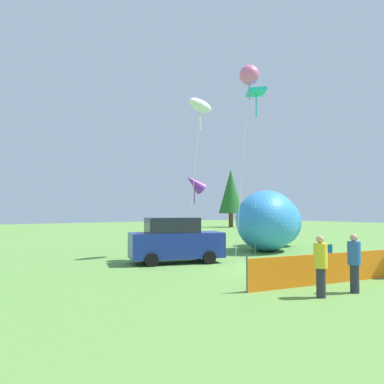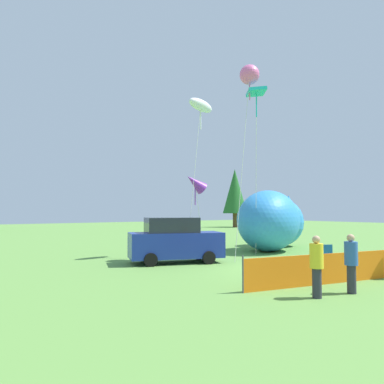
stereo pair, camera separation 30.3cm
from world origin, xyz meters
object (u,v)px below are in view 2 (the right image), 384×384
kite_purple_delta (195,183)px  parked_car (175,241)px  spectator_in_black_shirt (317,264)px  folding_chair (325,253)px  kite_white_ghost (201,106)px  inflatable_cat (272,222)px  kite_pink_octopus (249,75)px  kite_teal_diamond (256,95)px  spectator_in_grey_shirt (351,261)px

kite_purple_delta → parked_car: bearing=-137.9°
spectator_in_black_shirt → folding_chair: bearing=32.6°
kite_white_ghost → kite_purple_delta: size_ratio=1.79×
inflatable_cat → kite_pink_octopus: size_ratio=0.79×
spectator_in_black_shirt → kite_teal_diamond: size_ratio=0.20×
spectator_in_grey_shirt → kite_pink_octopus: bearing=66.8°
spectator_in_grey_shirt → kite_white_ghost: (1.67, 9.44, 7.02)m
kite_purple_delta → inflatable_cat: bearing=-20.3°
spectator_in_black_shirt → kite_purple_delta: 12.26m
kite_white_ghost → kite_purple_delta: bearing=61.3°
parked_car → spectator_in_black_shirt: parked_car is taller
parked_car → kite_white_ghost: 7.43m
folding_chair → kite_teal_diamond: kite_teal_diamond is taller
parked_car → kite_white_ghost: kite_white_ghost is taller
spectator_in_black_shirt → kite_teal_diamond: 11.13m
folding_chair → kite_purple_delta: bearing=41.4°
parked_car → kite_pink_octopus: size_ratio=0.46×
parked_car → folding_chair: size_ratio=5.02×
spectator_in_black_shirt → spectator_in_grey_shirt: 1.32m
inflatable_cat → kite_teal_diamond: 8.11m
folding_chair → inflatable_cat: bearing=1.8°
spectator_in_grey_shirt → kite_pink_octopus: kite_pink_octopus is taller
folding_chair → spectator_in_grey_shirt: spectator_in_grey_shirt is taller
spectator_in_grey_shirt → kite_white_ghost: 11.88m
inflatable_cat → kite_white_ghost: kite_white_ghost is taller
parked_car → inflatable_cat: size_ratio=0.59×
spectator_in_grey_shirt → kite_pink_octopus: 11.44m
kite_teal_diamond → kite_pink_octopus: bearing=165.4°
kite_purple_delta → kite_pink_octopus: (0.35, -4.18, 5.24)m
inflatable_cat → spectator_in_black_shirt: 12.86m
spectator_in_grey_shirt → kite_purple_delta: (2.74, 11.40, 3.08)m
kite_purple_delta → kite_pink_octopus: size_ratio=0.48×
spectator_in_black_shirt → kite_white_ghost: (2.97, 9.20, 7.02)m
kite_white_ghost → kite_pink_octopus: bearing=-57.4°
inflatable_cat → kite_teal_diamond: size_ratio=0.89×
spectator_in_black_shirt → kite_purple_delta: kite_purple_delta is taller
kite_pink_octopus → parked_car: bearing=164.5°
folding_chair → spectator_in_black_shirt: 6.75m
spectator_in_grey_shirt → kite_teal_diamond: size_ratio=0.20×
inflatable_cat → kite_purple_delta: size_ratio=1.63×
inflatable_cat → spectator_in_grey_shirt: (-7.39, -9.69, -0.72)m
folding_chair → spectator_in_black_shirt: spectator_in_black_shirt is taller
folding_chair → kite_pink_octopus: (-1.28, 3.35, 8.75)m
spectator_in_black_shirt → spectator_in_grey_shirt: (1.30, -0.24, 0.00)m
inflatable_cat → spectator_in_black_shirt: size_ratio=4.49×
spectator_in_black_shirt → kite_pink_octopus: kite_pink_octopus is taller
inflatable_cat → spectator_in_grey_shirt: bearing=-157.9°
kite_white_ghost → kite_pink_octopus: (1.42, -2.22, 1.31)m
parked_car → spectator_in_grey_shirt: 8.31m
parked_car → spectator_in_black_shirt: bearing=-74.5°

